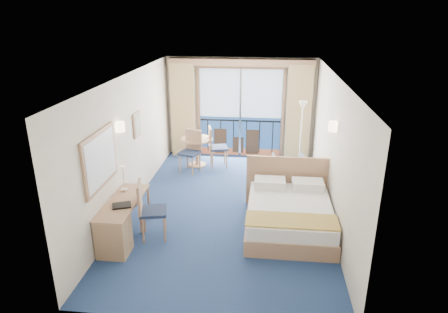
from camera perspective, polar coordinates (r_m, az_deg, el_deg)
floor at (r=8.34m, az=0.63°, el=-7.31°), size 6.50×6.50×0.00m
room_walls at (r=7.68m, az=0.68°, el=4.53°), size 4.04×6.54×2.72m
balcony_door at (r=10.94m, az=2.30°, el=5.86°), size 2.36×0.03×2.52m
curtain_left at (r=10.98m, az=-5.86°, el=6.54°), size 0.65×0.22×2.55m
curtain_right at (r=10.77m, az=10.59°, el=6.04°), size 0.65×0.22×2.55m
pelmet at (r=10.56m, az=2.40°, el=13.29°), size 3.80×0.25×0.18m
mirror at (r=6.85m, az=-17.27°, el=-0.40°), size 0.05×1.25×0.95m
wall_print at (r=8.56m, az=-12.31°, el=4.49°), size 0.04×0.42×0.52m
sconce_left at (r=7.54m, az=-14.67°, el=4.13°), size 0.18×0.18×0.18m
sconce_right at (r=7.58m, az=15.36°, el=4.16°), size 0.18×0.18×0.18m
bed at (r=7.58m, az=9.27°, el=-8.02°), size 1.71×2.03×1.07m
nightstand at (r=8.87m, az=12.56°, el=-4.08°), size 0.42×0.40×0.55m
phone at (r=8.74m, az=12.79°, el=-2.22°), size 0.18×0.14×0.08m
armchair at (r=9.42m, az=9.29°, el=-1.94°), size 0.82×0.84×0.69m
floor_lamp at (r=10.06m, az=11.10°, el=5.36°), size 0.24×0.24×1.77m
desk at (r=7.04m, az=-15.20°, el=-10.00°), size 0.52×1.52×0.71m
desk_chair at (r=7.18m, az=-10.85°, el=-7.09°), size 0.56×0.55×1.07m
folder at (r=7.05m, az=-14.41°, el=-6.78°), size 0.37×0.33×0.03m
desk_lamp at (r=7.48m, az=-14.24°, el=-2.33°), size 0.13×0.13×0.47m
round_table at (r=10.37m, az=-3.91°, el=1.64°), size 0.82×0.82×0.74m
table_chair_a at (r=10.27m, az=-1.29°, el=1.72°), size 0.56×0.55×1.06m
table_chair_b at (r=10.02m, az=-4.69°, el=1.16°), size 0.58×0.59×1.05m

